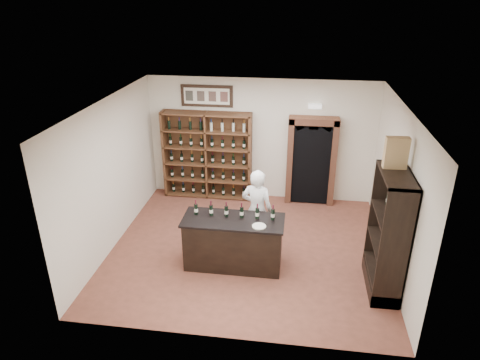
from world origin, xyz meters
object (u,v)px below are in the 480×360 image
(tasting_counter, at_px, (233,243))
(shopkeeper, at_px, (257,210))
(wine_shelf, at_px, (208,155))
(side_cabinet, at_px, (387,251))
(counter_bottle_0, at_px, (196,209))
(wine_crate, at_px, (396,153))

(tasting_counter, bearing_deg, shopkeeper, 61.16)
(wine_shelf, bearing_deg, tasting_counter, -69.44)
(side_cabinet, xyz_separation_m, shopkeeper, (-2.35, 0.98, 0.11))
(wine_shelf, bearing_deg, side_cabinet, -40.21)
(wine_shelf, relative_size, shopkeeper, 1.28)
(counter_bottle_0, relative_size, wine_crate, 0.57)
(tasting_counter, xyz_separation_m, shopkeeper, (0.37, 0.68, 0.37))
(wine_shelf, height_order, wine_crate, wine_crate)
(wine_shelf, distance_m, side_cabinet, 5.02)
(counter_bottle_0, distance_m, side_cabinet, 3.49)
(wine_shelf, height_order, tasting_counter, wine_shelf)
(counter_bottle_0, distance_m, shopkeeper, 1.26)
(counter_bottle_0, height_order, side_cabinet, side_cabinet)
(wine_shelf, xyz_separation_m, counter_bottle_0, (0.38, -2.84, 0.01))
(side_cabinet, relative_size, shopkeeper, 1.28)
(shopkeeper, bearing_deg, side_cabinet, 169.39)
(counter_bottle_0, bearing_deg, shopkeeper, 28.02)
(tasting_counter, xyz_separation_m, wine_crate, (2.67, -0.05, 1.97))
(wine_shelf, relative_size, counter_bottle_0, 7.33)
(tasting_counter, height_order, wine_crate, wine_crate)
(counter_bottle_0, height_order, wine_crate, wine_crate)
(counter_bottle_0, xyz_separation_m, side_cabinet, (3.44, -0.39, -0.35))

